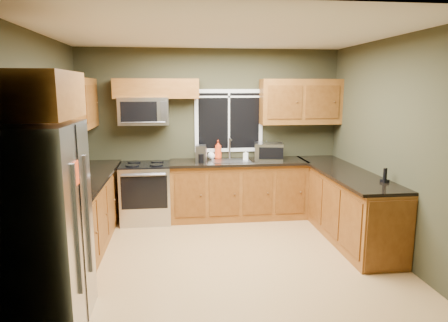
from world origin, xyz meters
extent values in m
plane|color=#AB804B|center=(0.00, 0.00, 0.00)|extent=(4.20, 4.20, 0.00)
plane|color=white|center=(0.00, 0.00, 2.70)|extent=(4.20, 4.20, 0.00)
plane|color=#33321F|center=(0.00, 1.80, 1.35)|extent=(4.20, 0.00, 4.20)
plane|color=#33321F|center=(0.00, -1.80, 1.35)|extent=(4.20, 0.00, 4.20)
plane|color=#33321F|center=(-2.10, 0.00, 1.35)|extent=(0.00, 3.60, 3.60)
plane|color=#33321F|center=(2.10, 0.00, 1.35)|extent=(0.00, 3.60, 3.60)
cube|color=white|center=(0.30, 1.79, 1.55)|extent=(1.12, 0.03, 1.02)
cube|color=black|center=(0.30, 1.78, 1.55)|extent=(1.00, 0.01, 0.90)
cube|color=white|center=(0.30, 1.77, 1.55)|extent=(0.03, 0.01, 0.90)
cube|color=white|center=(0.30, 1.77, 1.94)|extent=(1.00, 0.01, 0.03)
cube|color=brown|center=(-1.80, 0.48, 0.45)|extent=(0.60, 2.65, 0.90)
cube|color=black|center=(-1.78, 0.48, 0.92)|extent=(0.65, 2.65, 0.04)
cube|color=brown|center=(0.42, 1.50, 0.45)|extent=(2.17, 0.60, 0.90)
cube|color=black|center=(0.42, 1.48, 0.92)|extent=(2.17, 0.65, 0.04)
cube|color=brown|center=(1.80, 0.55, 0.45)|extent=(0.60, 2.50, 0.90)
cube|color=brown|center=(1.80, -0.71, 0.45)|extent=(0.56, 0.02, 0.82)
cube|color=black|center=(1.78, 0.55, 0.92)|extent=(0.65, 2.50, 0.04)
cube|color=brown|center=(-1.94, 0.48, 1.86)|extent=(0.33, 2.65, 0.72)
cube|color=brown|center=(-0.85, 1.64, 2.07)|extent=(1.30, 0.33, 0.30)
cube|color=brown|center=(1.45, 1.64, 1.86)|extent=(1.30, 0.33, 0.72)
cube|color=brown|center=(-1.74, -1.30, 2.03)|extent=(0.72, 0.90, 0.38)
cube|color=#B7B7BC|center=(-1.74, -1.30, 0.90)|extent=(0.72, 0.90, 1.80)
cube|color=slate|center=(-1.37, -1.50, 0.95)|extent=(0.03, 0.04, 1.10)
cube|color=slate|center=(-1.37, -1.10, 0.95)|extent=(0.03, 0.04, 1.10)
cube|color=black|center=(-1.38, -1.30, 0.90)|extent=(0.01, 0.02, 1.78)
cube|color=#F14316|center=(-1.37, -1.40, 1.40)|extent=(0.01, 0.14, 0.20)
cube|color=#B7B7BC|center=(-1.05, 1.48, 0.45)|extent=(0.76, 0.65, 0.90)
cube|color=black|center=(-1.05, 1.48, 0.91)|extent=(0.76, 0.64, 0.03)
cube|color=black|center=(-1.05, 1.15, 0.55)|extent=(0.68, 0.02, 0.50)
cylinder|color=slate|center=(-1.05, 1.12, 0.82)|extent=(0.64, 0.04, 0.04)
cylinder|color=black|center=(-1.23, 1.33, 0.93)|extent=(0.20, 0.20, 0.01)
cylinder|color=black|center=(-0.87, 1.33, 0.93)|extent=(0.20, 0.20, 0.01)
cylinder|color=black|center=(-1.23, 1.61, 0.93)|extent=(0.20, 0.20, 0.01)
cylinder|color=black|center=(-0.87, 1.61, 0.93)|extent=(0.20, 0.20, 0.01)
cube|color=#B7B7BC|center=(-1.05, 1.61, 1.73)|extent=(0.76, 0.38, 0.42)
cube|color=black|center=(-1.11, 1.42, 1.73)|extent=(0.54, 0.01, 0.30)
cube|color=slate|center=(-0.74, 1.42, 1.73)|extent=(0.10, 0.01, 0.30)
cylinder|color=slate|center=(-1.05, 1.40, 1.57)|extent=(0.66, 0.02, 0.02)
cube|color=slate|center=(0.30, 1.48, 0.94)|extent=(0.60, 0.42, 0.02)
cylinder|color=#B7B7BC|center=(0.30, 1.68, 1.11)|extent=(0.03, 0.03, 0.34)
cylinder|color=#B7B7BC|center=(0.30, 1.60, 1.27)|extent=(0.03, 0.18, 0.03)
cube|color=#B7B7BC|center=(0.90, 1.46, 1.08)|extent=(0.50, 0.41, 0.28)
cube|color=black|center=(0.90, 1.29, 1.08)|extent=(0.37, 0.08, 0.19)
cube|color=slate|center=(-0.19, 1.43, 1.07)|extent=(0.18, 0.21, 0.26)
cylinder|color=black|center=(-0.19, 1.36, 1.01)|extent=(0.11, 0.11, 0.14)
cylinder|color=#B7B7BC|center=(-0.15, 1.58, 1.04)|extent=(0.15, 0.15, 0.20)
cone|color=black|center=(-0.15, 1.58, 1.16)|extent=(0.10, 0.10, 0.05)
cylinder|color=white|center=(0.91, 1.68, 1.07)|extent=(0.12, 0.12, 0.26)
cylinder|color=slate|center=(0.91, 1.68, 1.21)|extent=(0.02, 0.02, 0.04)
imported|color=#F14316|center=(0.11, 1.70, 1.09)|extent=(0.14, 0.14, 0.31)
imported|color=white|center=(0.54, 1.51, 1.03)|extent=(0.10, 0.10, 0.17)
imported|color=white|center=(0.00, 1.70, 1.02)|extent=(0.15, 0.15, 0.15)
cube|color=black|center=(1.98, -0.18, 0.96)|extent=(0.10, 0.10, 0.04)
cube|color=black|center=(1.98, -0.18, 1.05)|extent=(0.05, 0.04, 0.14)
camera|label=1|loc=(-0.55, -4.69, 2.09)|focal=32.00mm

